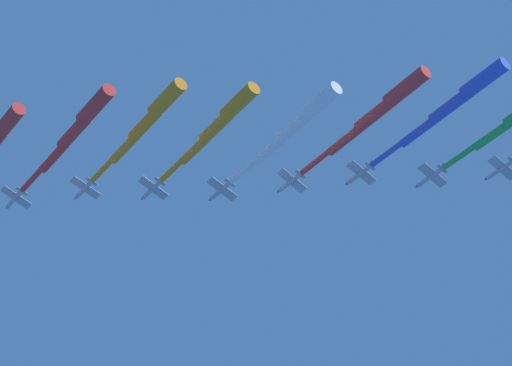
# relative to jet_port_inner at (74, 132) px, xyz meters

# --- Properties ---
(jet_port_inner) EXTENTS (18.66, 53.19, 4.27)m
(jet_port_inner) POSITION_rel_jet_port_inner_xyz_m (0.00, 0.00, 0.00)
(jet_port_inner) COLOR #9EA3AD
(jet_starboard_inner) EXTENTS (18.76, 50.76, 4.26)m
(jet_starboard_inner) POSITION_rel_jet_port_inner_xyz_m (9.93, -13.36, 2.31)
(jet_starboard_inner) COLOR #9EA3AD
(jet_port_mid) EXTENTS (18.42, 48.87, 4.35)m
(jet_port_mid) POSITION_rel_jet_port_inner_xyz_m (20.16, -27.05, 1.32)
(jet_port_mid) COLOR #9EA3AD
(jet_starboard_mid) EXTENTS (18.16, 49.41, 4.30)m
(jet_starboard_mid) POSITION_rel_jet_port_inner_xyz_m (30.33, -42.37, 0.02)
(jet_starboard_mid) COLOR #9EA3AD
(jet_port_outer) EXTENTS (18.59, 52.13, 4.38)m
(jet_port_outer) POSITION_rel_jet_port_inner_xyz_m (40.06, -59.10, 1.95)
(jet_port_outer) COLOR #9EA3AD
(jet_starboard_outer) EXTENTS (18.62, 51.91, 4.27)m
(jet_starboard_outer) POSITION_rel_jet_port_inner_xyz_m (50.04, -73.92, 3.67)
(jet_starboard_outer) COLOR #9EA3AD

